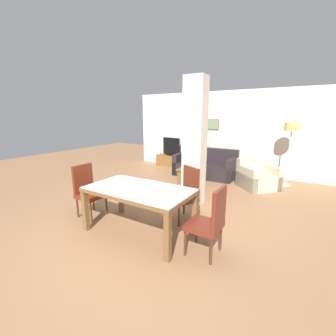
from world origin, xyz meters
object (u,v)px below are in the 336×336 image
at_px(armchair, 257,178).
at_px(floor_lamp, 291,133).
at_px(dining_chair_head_left, 88,189).
at_px(dining_table, 139,197).
at_px(bottle, 195,165).
at_px(dining_chair_head_right, 210,220).
at_px(tv_stand, 171,161).
at_px(coffee_table, 190,176).
at_px(dining_chair_far_right, 186,192).
at_px(tv_screen, 171,147).
at_px(sofa, 205,167).

distance_m(armchair, floor_lamp, 1.50).
bearing_deg(dining_chair_head_left, dining_table, 90.00).
relative_size(bottle, floor_lamp, 0.15).
bearing_deg(dining_chair_head_right, tv_stand, 36.10).
height_order(armchair, floor_lamp, floor_lamp).
relative_size(coffee_table, tv_stand, 0.58).
distance_m(dining_chair_head_left, dining_chair_far_right, 1.88).
xyz_separation_m(tv_stand, tv_screen, (-0.00, 0.00, 0.54)).
relative_size(armchair, tv_stand, 1.05).
height_order(dining_chair_head_right, bottle, dining_chair_head_right).
distance_m(dining_chair_far_right, armchair, 2.81).
xyz_separation_m(dining_table, bottle, (-0.36, 2.95, -0.08)).
height_order(armchair, tv_screen, tv_screen).
height_order(dining_chair_head_left, armchair, dining_chair_head_left).
relative_size(dining_chair_head_left, floor_lamp, 0.58).
distance_m(dining_chair_far_right, coffee_table, 2.22).
bearing_deg(dining_table, dining_chair_head_right, 0.00).
distance_m(dining_chair_head_right, bottle, 3.35).
relative_size(sofa, tv_screen, 2.34).
xyz_separation_m(coffee_table, floor_lamp, (2.32, 1.31, 1.24)).
relative_size(tv_stand, floor_lamp, 0.67).
distance_m(dining_chair_far_right, tv_stand, 4.51).
relative_size(bottle, tv_screen, 0.31).
relative_size(dining_chair_head_left, coffee_table, 1.50).
bearing_deg(dining_table, tv_screen, 114.68).
relative_size(coffee_table, bottle, 2.64).
bearing_deg(tv_stand, dining_chair_far_right, -55.86).
relative_size(sofa, armchair, 1.58).
height_order(sofa, tv_stand, sofa).
distance_m(armchair, bottle, 1.71).
bearing_deg(dining_table, bottle, 97.01).
distance_m(dining_table, floor_lamp, 4.64).
bearing_deg(sofa, tv_screen, -21.73).
xyz_separation_m(armchair, coffee_table, (-1.68, -0.67, -0.05)).
bearing_deg(sofa, armchair, 167.00).
distance_m(dining_table, dining_chair_far_right, 0.95).
relative_size(dining_table, tv_stand, 1.50).
bearing_deg(bottle, sofa, 94.29).
relative_size(dining_table, floor_lamp, 1.00).
xyz_separation_m(dining_table, tv_screen, (-2.10, 4.56, 0.13)).
xyz_separation_m(sofa, tv_screen, (-1.66, 0.66, 0.45)).
height_order(dining_chair_head_left, floor_lamp, floor_lamp).
bearing_deg(tv_stand, tv_screen, 116.57).
distance_m(bottle, tv_screen, 2.38).
bearing_deg(dining_chair_head_right, bottle, 28.38).
height_order(sofa, tv_screen, tv_screen).
bearing_deg(floor_lamp, sofa, -173.59).
bearing_deg(dining_chair_far_right, sofa, -47.24).
height_order(bottle, tv_stand, bottle).
bearing_deg(coffee_table, armchair, 21.73).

